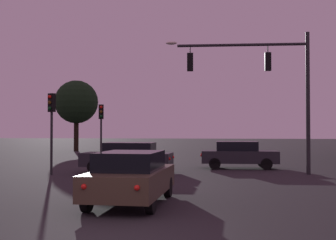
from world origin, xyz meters
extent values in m
plane|color=#262326|center=(0.00, 24.50, 0.00)|extent=(168.00, 168.00, 0.00)
cylinder|color=#232326|center=(6.33, 13.59, 3.48)|extent=(0.20, 0.20, 6.95)
cylinder|color=#232326|center=(3.15, 13.39, 6.37)|extent=(6.37, 0.55, 0.14)
ellipsoid|color=#F4EACC|center=(-0.33, 13.17, 6.52)|extent=(0.56, 0.28, 0.16)
cylinder|color=#232326|center=(4.42, 13.47, 6.17)|extent=(0.05, 0.05, 0.40)
cube|color=black|center=(4.42, 13.47, 5.52)|extent=(0.31, 0.26, 0.90)
sphere|color=red|center=(4.41, 13.61, 5.80)|extent=(0.18, 0.18, 0.18)
sphere|color=#56380C|center=(4.41, 13.61, 5.52)|extent=(0.18, 0.18, 0.18)
sphere|color=#0C4219|center=(4.41, 13.61, 5.24)|extent=(0.18, 0.18, 0.18)
cylinder|color=#232326|center=(0.60, 13.23, 6.19)|extent=(0.05, 0.05, 0.37)
cube|color=black|center=(0.60, 13.23, 5.55)|extent=(0.31, 0.26, 0.90)
sphere|color=red|center=(0.59, 13.37, 5.83)|extent=(0.18, 0.18, 0.18)
sphere|color=#56380C|center=(0.59, 13.37, 5.55)|extent=(0.18, 0.18, 0.18)
sphere|color=#0C4219|center=(0.59, 13.37, 5.27)|extent=(0.18, 0.18, 0.18)
cylinder|color=#232326|center=(-5.35, 17.65, 1.42)|extent=(0.12, 0.12, 2.85)
cube|color=black|center=(-5.35, 17.65, 3.30)|extent=(0.35, 0.31, 0.90)
sphere|color=red|center=(-5.31, 17.52, 3.58)|extent=(0.18, 0.18, 0.18)
sphere|color=#56380C|center=(-5.31, 17.52, 3.30)|extent=(0.18, 0.18, 0.18)
sphere|color=#0C4219|center=(-5.31, 17.52, 3.02)|extent=(0.18, 0.18, 0.18)
cylinder|color=#232326|center=(-5.98, 11.68, 1.52)|extent=(0.12, 0.12, 3.03)
cube|color=black|center=(-5.98, 11.68, 3.48)|extent=(0.36, 0.33, 0.90)
sphere|color=red|center=(-6.03, 11.55, 3.76)|extent=(0.18, 0.18, 0.18)
sphere|color=#56380C|center=(-6.03, 11.55, 3.48)|extent=(0.18, 0.18, 0.18)
sphere|color=#0C4219|center=(-6.03, 11.55, 3.20)|extent=(0.18, 0.18, 0.18)
cube|color=#473828|center=(-0.28, 4.22, 0.66)|extent=(1.95, 4.32, 0.68)
cube|color=black|center=(-0.28, 4.07, 1.26)|extent=(1.66, 2.34, 0.52)
cylinder|color=black|center=(-1.11, 5.65, 0.32)|extent=(0.21, 0.64, 0.64)
cylinder|color=black|center=(0.58, 5.63, 0.32)|extent=(0.21, 0.64, 0.64)
cylinder|color=black|center=(-1.15, 2.81, 0.32)|extent=(0.21, 0.64, 0.64)
cylinder|color=black|center=(0.55, 2.79, 0.32)|extent=(0.21, 0.64, 0.64)
sphere|color=red|center=(-0.97, 2.07, 0.76)|extent=(0.14, 0.14, 0.14)
sphere|color=red|center=(0.36, 2.05, 0.76)|extent=(0.14, 0.14, 0.14)
cube|color=#232328|center=(-2.65, 13.34, 0.66)|extent=(4.58, 1.85, 0.68)
cube|color=black|center=(-2.50, 13.34, 1.26)|extent=(2.48, 1.57, 0.52)
cylinder|color=black|center=(-4.16, 12.58, 0.32)|extent=(0.64, 0.21, 0.64)
cylinder|color=black|center=(-4.13, 14.16, 0.32)|extent=(0.64, 0.21, 0.64)
cylinder|color=black|center=(-1.16, 12.53, 0.32)|extent=(0.64, 0.21, 0.64)
cylinder|color=black|center=(-1.13, 14.11, 0.32)|extent=(0.64, 0.21, 0.64)
sphere|color=red|center=(-0.37, 12.69, 0.76)|extent=(0.14, 0.14, 0.14)
sphere|color=red|center=(-0.35, 13.93, 0.76)|extent=(0.14, 0.14, 0.14)
cube|color=#232328|center=(3.08, 16.42, 0.66)|extent=(4.29, 1.91, 0.68)
cube|color=black|center=(2.93, 16.41, 1.26)|extent=(2.34, 1.58, 0.52)
cylinder|color=black|center=(4.43, 17.24, 0.32)|extent=(0.65, 0.23, 0.64)
cylinder|color=black|center=(4.51, 15.73, 0.32)|extent=(0.65, 0.23, 0.64)
cylinder|color=black|center=(1.66, 17.11, 0.32)|extent=(0.65, 0.23, 0.64)
cylinder|color=black|center=(1.73, 15.60, 0.32)|extent=(0.65, 0.23, 0.64)
sphere|color=red|center=(0.94, 16.92, 0.76)|extent=(0.14, 0.14, 0.14)
sphere|color=red|center=(1.00, 15.72, 0.76)|extent=(0.14, 0.14, 0.14)
cylinder|color=black|center=(-13.23, 34.57, 1.78)|extent=(0.49, 0.49, 3.56)
sphere|color=black|center=(-13.23, 34.57, 5.13)|extent=(4.48, 4.48, 4.48)
camera|label=1|loc=(2.55, -7.98, 2.12)|focal=45.77mm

